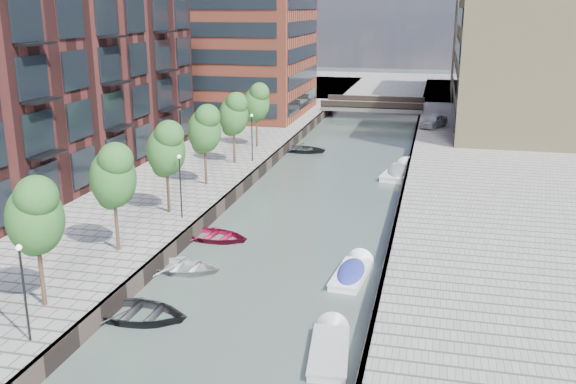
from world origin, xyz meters
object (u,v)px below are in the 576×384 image
(tree_5, at_px, (233,113))
(sloop_1, at_px, (136,318))
(sloop_2, at_px, (214,239))
(motorboat_4, at_px, (399,172))
(bridge, at_px, (373,106))
(tree_1, at_px, (35,214))
(sloop_3, at_px, (181,271))
(tree_3, at_px, (166,147))
(tree_2, at_px, (113,174))
(tree_4, at_px, (204,128))
(motorboat_2, at_px, (330,347))
(motorboat_3, at_px, (353,272))
(car, at_px, (434,121))
(sloop_4, at_px, (302,152))
(tree_6, at_px, (256,102))

(tree_5, bearing_deg, sloop_1, -82.09)
(sloop_2, relative_size, motorboat_4, 0.77)
(sloop_2, bearing_deg, bridge, 2.12)
(tree_1, relative_size, sloop_3, 1.34)
(tree_5, bearing_deg, sloop_3, -80.22)
(tree_3, distance_m, sloop_1, 14.09)
(tree_1, relative_size, tree_2, 1.00)
(bridge, relative_size, tree_4, 2.18)
(tree_5, distance_m, sloop_2, 16.99)
(bridge, distance_m, sloop_2, 48.97)
(tree_3, xyz_separation_m, motorboat_2, (12.94, -13.21, -5.22))
(tree_1, relative_size, motorboat_3, 1.29)
(tree_5, xyz_separation_m, sloop_2, (3.67, -15.72, -5.31))
(tree_5, bearing_deg, tree_4, -90.00)
(motorboat_2, xyz_separation_m, motorboat_4, (0.93, 30.28, 0.14))
(tree_3, height_order, car, tree_3)
(tree_2, xyz_separation_m, sloop_3, (3.59, 0.16, -5.31))
(motorboat_4, bearing_deg, sloop_4, 145.77)
(bridge, bearing_deg, motorboat_3, -85.26)
(tree_4, relative_size, tree_6, 1.00)
(tree_6, bearing_deg, motorboat_2, -69.29)
(sloop_1, height_order, motorboat_4, motorboat_4)
(tree_4, relative_size, motorboat_4, 1.00)
(motorboat_3, relative_size, motorboat_4, 0.78)
(tree_3, bearing_deg, tree_5, 90.00)
(sloop_3, height_order, motorboat_2, motorboat_2)
(tree_1, height_order, motorboat_3, tree_1)
(motorboat_2, bearing_deg, sloop_3, 145.73)
(tree_6, distance_m, sloop_4, 7.15)
(tree_5, bearing_deg, car, 51.90)
(bridge, xyz_separation_m, sloop_3, (-4.91, -53.84, -1.39))
(sloop_3, height_order, motorboat_3, motorboat_3)
(tree_2, distance_m, tree_6, 28.00)
(sloop_4, xyz_separation_m, motorboat_2, (9.16, -37.15, 0.09))
(tree_2, bearing_deg, sloop_3, 2.48)
(bridge, height_order, motorboat_3, bridge)
(motorboat_3, bearing_deg, tree_1, -145.75)
(tree_5, distance_m, motorboat_2, 30.58)
(bridge, bearing_deg, tree_4, -102.00)
(tree_4, distance_m, sloop_1, 20.56)
(motorboat_4, bearing_deg, sloop_3, -113.25)
(bridge, relative_size, tree_5, 2.18)
(sloop_1, xyz_separation_m, motorboat_4, (10.18, 29.59, 0.23))
(car, bearing_deg, tree_5, -103.86)
(bridge, xyz_separation_m, tree_1, (-8.50, -61.00, 3.92))
(motorboat_3, distance_m, car, 40.35)
(tree_1, xyz_separation_m, sloop_4, (3.78, 37.94, -5.31))
(tree_4, xyz_separation_m, motorboat_4, (13.87, 10.07, -5.08))
(sloop_1, xyz_separation_m, sloop_2, (-0.01, 10.80, 0.00))
(tree_3, bearing_deg, sloop_1, -73.60)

